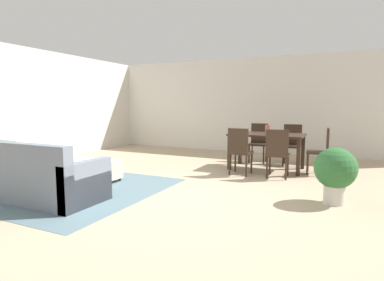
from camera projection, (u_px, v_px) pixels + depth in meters
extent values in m
plane|color=tan|center=(173.00, 197.00, 4.69)|extent=(10.80, 10.80, 0.00)
cube|color=silver|center=(257.00, 105.00, 9.03)|extent=(9.00, 0.12, 2.70)
cube|color=silver|center=(4.00, 106.00, 6.92)|extent=(0.12, 11.00, 2.70)
cube|color=slate|center=(67.00, 188.00, 5.20)|extent=(3.00, 2.80, 0.01)
cube|color=slate|center=(37.00, 184.00, 4.66)|extent=(2.07, 0.86, 0.42)
cube|color=slate|center=(13.00, 158.00, 4.30)|extent=(2.07, 0.16, 0.44)
cube|color=slate|center=(86.00, 184.00, 4.24)|extent=(0.14, 0.86, 0.62)
cube|color=slate|center=(4.00, 154.00, 4.81)|extent=(0.42, 0.13, 0.41)
cube|color=silver|center=(20.00, 159.00, 4.61)|extent=(0.33, 0.11, 0.33)
cube|color=beige|center=(40.00, 159.00, 4.46)|extent=(0.38, 0.10, 0.38)
cube|color=slate|center=(60.00, 163.00, 4.27)|extent=(0.34, 0.12, 0.34)
cube|color=#B7AD9E|center=(90.00, 169.00, 5.69)|extent=(1.08, 0.54, 0.32)
cylinder|color=#332319|center=(79.00, 174.00, 6.11)|extent=(0.05, 0.05, 0.06)
cylinder|color=#332319|center=(120.00, 179.00, 5.70)|extent=(0.05, 0.05, 0.06)
cylinder|color=#332319|center=(61.00, 179.00, 5.72)|extent=(0.05, 0.05, 0.06)
cylinder|color=#332319|center=(103.00, 185.00, 5.30)|extent=(0.05, 0.05, 0.06)
cube|color=#332319|center=(267.00, 135.00, 6.67)|extent=(1.51, 0.88, 0.04)
cube|color=#332319|center=(240.00, 148.00, 7.35)|extent=(0.07, 0.07, 0.72)
cube|color=#332319|center=(303.00, 152.00, 6.76)|extent=(0.07, 0.07, 0.72)
cube|color=#332319|center=(229.00, 153.00, 6.67)|extent=(0.07, 0.07, 0.72)
cube|color=#332319|center=(298.00, 157.00, 6.08)|extent=(0.07, 0.07, 0.72)
cube|color=#332319|center=(241.00, 153.00, 6.23)|extent=(0.41, 0.41, 0.04)
cube|color=#332319|center=(238.00, 141.00, 6.05)|extent=(0.40, 0.05, 0.47)
cylinder|color=#332319|center=(235.00, 162.00, 6.49)|extent=(0.04, 0.04, 0.41)
cylinder|color=#332319|center=(251.00, 163.00, 6.33)|extent=(0.04, 0.04, 0.41)
cylinder|color=#332319|center=(229.00, 164.00, 6.19)|extent=(0.04, 0.04, 0.41)
cylinder|color=#332319|center=(246.00, 166.00, 6.03)|extent=(0.04, 0.04, 0.41)
cube|color=#332319|center=(278.00, 155.00, 5.94)|extent=(0.42, 0.42, 0.04)
cube|color=#332319|center=(277.00, 142.00, 5.75)|extent=(0.40, 0.06, 0.47)
cylinder|color=#332319|center=(270.00, 164.00, 6.19)|extent=(0.04, 0.04, 0.41)
cylinder|color=#332319|center=(288.00, 166.00, 6.06)|extent=(0.04, 0.04, 0.41)
cylinder|color=#332319|center=(267.00, 168.00, 5.87)|extent=(0.04, 0.04, 0.41)
cylinder|color=#332319|center=(286.00, 169.00, 5.75)|extent=(0.04, 0.04, 0.41)
cube|color=#332319|center=(258.00, 144.00, 7.54)|extent=(0.42, 0.42, 0.04)
cube|color=#332319|center=(260.00, 133.00, 7.67)|extent=(0.40, 0.06, 0.47)
cylinder|color=#332319|center=(264.00, 155.00, 7.34)|extent=(0.04, 0.04, 0.41)
cylinder|color=#332319|center=(249.00, 154.00, 7.47)|extent=(0.04, 0.04, 0.41)
cylinder|color=#332319|center=(266.00, 153.00, 7.65)|extent=(0.04, 0.04, 0.41)
cylinder|color=#332319|center=(252.00, 152.00, 7.78)|extent=(0.04, 0.04, 0.41)
cube|color=#332319|center=(292.00, 146.00, 7.17)|extent=(0.43, 0.43, 0.04)
cube|color=#332319|center=(293.00, 134.00, 7.31)|extent=(0.40, 0.07, 0.47)
cylinder|color=#332319|center=(299.00, 158.00, 6.98)|extent=(0.04, 0.04, 0.41)
cylinder|color=#332319|center=(283.00, 157.00, 7.10)|extent=(0.04, 0.04, 0.41)
cylinder|color=#332319|center=(300.00, 155.00, 7.29)|extent=(0.04, 0.04, 0.41)
cylinder|color=#332319|center=(284.00, 155.00, 7.42)|extent=(0.04, 0.04, 0.41)
cube|color=#332319|center=(317.00, 152.00, 6.27)|extent=(0.42, 0.42, 0.04)
cube|color=#332319|center=(328.00, 140.00, 6.17)|extent=(0.06, 0.40, 0.47)
cylinder|color=#332319|center=(307.00, 164.00, 6.20)|extent=(0.04, 0.04, 0.41)
cylinder|color=#332319|center=(308.00, 161.00, 6.51)|extent=(0.04, 0.04, 0.41)
cylinder|color=#332319|center=(326.00, 166.00, 6.07)|extent=(0.04, 0.04, 0.41)
cylinder|color=#332319|center=(326.00, 163.00, 6.39)|extent=(0.04, 0.04, 0.41)
cylinder|color=#B26659|center=(268.00, 129.00, 6.69)|extent=(0.11, 0.11, 0.18)
cube|color=silver|center=(94.00, 160.00, 5.58)|extent=(0.30, 0.26, 0.03)
cylinder|color=beige|center=(334.00, 194.00, 4.38)|extent=(0.28, 0.28, 0.26)
sphere|color=#2D6633|center=(335.00, 168.00, 4.34)|extent=(0.57, 0.57, 0.57)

